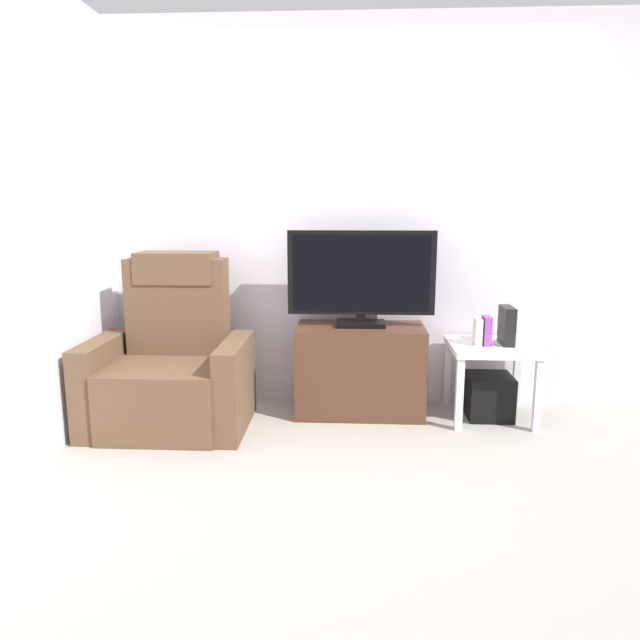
{
  "coord_description": "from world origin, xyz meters",
  "views": [
    {
      "loc": [
        -0.19,
        -2.97,
        1.39
      ],
      "look_at": [
        -0.37,
        0.5,
        0.7
      ],
      "focal_mm": 33.14,
      "sensor_mm": 36.0,
      "label": 1
    }
  ],
  "objects_px": {
    "book_leftmost": "(478,332)",
    "game_console": "(507,326)",
    "tv_stand": "(360,370)",
    "recliner_armchair": "(171,367)",
    "side_table": "(491,356)",
    "television": "(361,276)",
    "book_middle": "(487,331)",
    "subwoofer_box": "(489,396)"
  },
  "relations": [
    {
      "from": "subwoofer_box",
      "to": "game_console",
      "type": "relative_size",
      "value": 1.17
    },
    {
      "from": "book_middle",
      "to": "game_console",
      "type": "relative_size",
      "value": 0.76
    },
    {
      "from": "book_leftmost",
      "to": "recliner_armchair",
      "type": "bearing_deg",
      "value": -174.24
    },
    {
      "from": "book_middle",
      "to": "side_table",
      "type": "bearing_deg",
      "value": 24.65
    },
    {
      "from": "television",
      "to": "book_leftmost",
      "type": "bearing_deg",
      "value": -6.99
    },
    {
      "from": "recliner_armchair",
      "to": "tv_stand",
      "type": "bearing_deg",
      "value": 3.42
    },
    {
      "from": "tv_stand",
      "to": "recliner_armchair",
      "type": "distance_m",
      "value": 1.23
    },
    {
      "from": "subwoofer_box",
      "to": "book_middle",
      "type": "xyz_separation_m",
      "value": [
        -0.04,
        -0.02,
        0.44
      ]
    },
    {
      "from": "side_table",
      "to": "tv_stand",
      "type": "bearing_deg",
      "value": 176.42
    },
    {
      "from": "recliner_armchair",
      "to": "side_table",
      "type": "xyz_separation_m",
      "value": [
        2.05,
        0.22,
        0.04
      ]
    },
    {
      "from": "tv_stand",
      "to": "side_table",
      "type": "relative_size",
      "value": 1.56
    },
    {
      "from": "side_table",
      "to": "book_leftmost",
      "type": "height_order",
      "value": "book_leftmost"
    },
    {
      "from": "tv_stand",
      "to": "side_table",
      "type": "xyz_separation_m",
      "value": [
        0.85,
        -0.05,
        0.12
      ]
    },
    {
      "from": "tv_stand",
      "to": "book_middle",
      "type": "relative_size",
      "value": 4.51
    },
    {
      "from": "subwoofer_box",
      "to": "book_middle",
      "type": "height_order",
      "value": "book_middle"
    },
    {
      "from": "game_console",
      "to": "recliner_armchair",
      "type": "bearing_deg",
      "value": -173.95
    },
    {
      "from": "tv_stand",
      "to": "game_console",
      "type": "relative_size",
      "value": 3.44
    },
    {
      "from": "tv_stand",
      "to": "book_leftmost",
      "type": "xyz_separation_m",
      "value": [
        0.75,
        -0.07,
        0.28
      ]
    },
    {
      "from": "tv_stand",
      "to": "book_leftmost",
      "type": "bearing_deg",
      "value": -5.58
    },
    {
      "from": "television",
      "to": "game_console",
      "type": "relative_size",
      "value": 3.93
    },
    {
      "from": "tv_stand",
      "to": "game_console",
      "type": "distance_m",
      "value": 0.99
    },
    {
      "from": "book_leftmost",
      "to": "game_console",
      "type": "distance_m",
      "value": 0.2
    },
    {
      "from": "television",
      "to": "recliner_armchair",
      "type": "height_order",
      "value": "television"
    },
    {
      "from": "tv_stand",
      "to": "book_middle",
      "type": "distance_m",
      "value": 0.86
    },
    {
      "from": "subwoofer_box",
      "to": "tv_stand",
      "type": "bearing_deg",
      "value": 176.42
    },
    {
      "from": "recliner_armchair",
      "to": "subwoofer_box",
      "type": "height_order",
      "value": "recliner_armchair"
    },
    {
      "from": "recliner_armchair",
      "to": "side_table",
      "type": "height_order",
      "value": "recliner_armchair"
    },
    {
      "from": "side_table",
      "to": "subwoofer_box",
      "type": "distance_m",
      "value": 0.27
    },
    {
      "from": "television",
      "to": "side_table",
      "type": "height_order",
      "value": "television"
    },
    {
      "from": "book_middle",
      "to": "subwoofer_box",
      "type": "bearing_deg",
      "value": 24.65
    },
    {
      "from": "television",
      "to": "side_table",
      "type": "xyz_separation_m",
      "value": [
        0.85,
        -0.07,
        -0.51
      ]
    },
    {
      "from": "television",
      "to": "book_middle",
      "type": "xyz_separation_m",
      "value": [
        0.8,
        -0.09,
        -0.34
      ]
    },
    {
      "from": "subwoofer_box",
      "to": "book_leftmost",
      "type": "height_order",
      "value": "book_leftmost"
    },
    {
      "from": "recliner_armchair",
      "to": "book_middle",
      "type": "height_order",
      "value": "recliner_armchair"
    },
    {
      "from": "tv_stand",
      "to": "subwoofer_box",
      "type": "relative_size",
      "value": 2.94
    },
    {
      "from": "television",
      "to": "book_middle",
      "type": "bearing_deg",
      "value": -6.5
    },
    {
      "from": "book_leftmost",
      "to": "subwoofer_box",
      "type": "bearing_deg",
      "value": 11.31
    },
    {
      "from": "television",
      "to": "recliner_armchair",
      "type": "xyz_separation_m",
      "value": [
        -1.2,
        -0.29,
        -0.55
      ]
    },
    {
      "from": "book_leftmost",
      "to": "side_table",
      "type": "bearing_deg",
      "value": 11.31
    },
    {
      "from": "subwoofer_box",
      "to": "game_console",
      "type": "bearing_deg",
      "value": 6.34
    },
    {
      "from": "book_middle",
      "to": "game_console",
      "type": "distance_m",
      "value": 0.14
    },
    {
      "from": "recliner_armchair",
      "to": "book_leftmost",
      "type": "bearing_deg",
      "value": -3.5
    }
  ]
}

